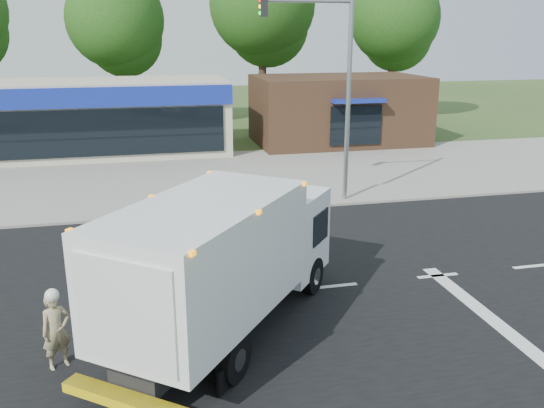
% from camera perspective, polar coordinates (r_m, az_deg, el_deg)
% --- Properties ---
extents(ground, '(120.00, 120.00, 0.00)m').
position_cam_1_polar(ground, '(15.66, 6.31, -8.13)').
color(ground, '#385123').
rests_on(ground, ground).
extents(road_asphalt, '(60.00, 14.00, 0.02)m').
position_cam_1_polar(road_asphalt, '(15.66, 6.31, -8.11)').
color(road_asphalt, black).
rests_on(road_asphalt, ground).
extents(sidewalk, '(60.00, 2.40, 0.12)m').
position_cam_1_polar(sidewalk, '(23.05, -0.34, 0.35)').
color(sidewalk, gray).
rests_on(sidewalk, ground).
extents(parking_apron, '(60.00, 9.00, 0.02)m').
position_cam_1_polar(parking_apron, '(28.56, -2.90, 3.45)').
color(parking_apron, gray).
rests_on(parking_apron, ground).
extents(lane_markings, '(55.20, 7.00, 0.01)m').
position_cam_1_polar(lane_markings, '(15.02, 12.97, -9.53)').
color(lane_markings, silver).
rests_on(lane_markings, road_asphalt).
extents(ems_box_truck, '(6.42, 7.33, 3.32)m').
position_cam_1_polar(ems_box_truck, '(12.54, -4.71, -5.03)').
color(ems_box_truck, black).
rests_on(ems_box_truck, ground).
extents(emergency_worker, '(0.70, 0.62, 1.73)m').
position_cam_1_polar(emergency_worker, '(12.53, -20.62, -11.51)').
color(emergency_worker, tan).
rests_on(emergency_worker, ground).
extents(retail_strip_mall, '(18.00, 6.20, 4.00)m').
position_cam_1_polar(retail_strip_mall, '(33.87, -20.13, 8.00)').
color(retail_strip_mall, '#BFB69E').
rests_on(retail_strip_mall, ground).
extents(brown_storefront, '(10.00, 6.70, 4.00)m').
position_cam_1_polar(brown_storefront, '(35.69, 6.58, 9.27)').
color(brown_storefront, '#382316').
rests_on(brown_storefront, ground).
extents(traffic_signal_pole, '(3.51, 0.25, 8.00)m').
position_cam_1_polar(traffic_signal_pole, '(22.24, 6.05, 12.42)').
color(traffic_signal_pole, gray).
rests_on(traffic_signal_pole, ground).
extents(background_trees, '(36.77, 7.39, 12.10)m').
position_cam_1_polar(background_trees, '(41.74, -7.87, 17.70)').
color(background_trees, '#332114').
rests_on(background_trees, ground).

